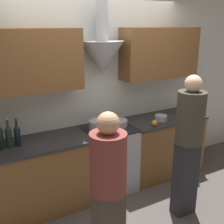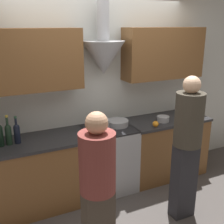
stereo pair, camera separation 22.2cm
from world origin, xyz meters
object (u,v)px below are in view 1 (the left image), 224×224
object	(u,v)px
stove_range	(108,158)
saucepan	(161,118)
wine_bottle_5	(0,137)
wine_bottle_6	(9,136)
wine_bottle_7	(17,135)
orange_fruit	(154,123)
person_foreground_left	(108,191)
person_foreground_right	(188,141)
stock_pot	(99,125)
mixing_bowl	(116,123)

from	to	relation	value
stove_range	saucepan	xyz separation A→B (m)	(0.80, -0.10, 0.48)
stove_range	wine_bottle_5	xyz separation A→B (m)	(-1.33, 0.01, 0.58)
wine_bottle_5	wine_bottle_6	size ratio (longest dim) A/B	1.00
stove_range	wine_bottle_7	xyz separation A→B (m)	(-1.15, 0.01, 0.57)
wine_bottle_6	orange_fruit	size ratio (longest dim) A/B	4.25
saucepan	person_foreground_left	distance (m)	1.88
wine_bottle_7	saucepan	bearing A→B (deg)	-3.09
saucepan	person_foreground_right	distance (m)	0.86
person_foreground_right	stock_pot	bearing A→B (deg)	127.40
wine_bottle_7	orange_fruit	world-z (taller)	wine_bottle_7
wine_bottle_5	stock_pot	bearing A→B (deg)	-1.57
wine_bottle_6	person_foreground_left	world-z (taller)	person_foreground_left
person_foreground_right	stove_range	bearing A→B (deg)	120.27
wine_bottle_5	orange_fruit	world-z (taller)	wine_bottle_5
stove_range	person_foreground_right	xyz separation A→B (m)	(0.53, -0.91, 0.49)
wine_bottle_6	saucepan	distance (m)	2.04
wine_bottle_7	orange_fruit	bearing A→B (deg)	-7.88
mixing_bowl	person_foreground_left	bearing A→B (deg)	-122.66
stove_range	wine_bottle_5	world-z (taller)	wine_bottle_5
stock_pot	wine_bottle_5	bearing A→B (deg)	178.43
wine_bottle_6	orange_fruit	world-z (taller)	wine_bottle_6
wine_bottle_7	person_foreground_left	bearing A→B (deg)	-69.92
wine_bottle_5	stove_range	bearing A→B (deg)	-0.23
wine_bottle_5	mixing_bowl	xyz separation A→B (m)	(1.48, 0.03, -0.10)
person_foreground_right	wine_bottle_6	bearing A→B (deg)	152.43
orange_fruit	person_foreground_right	world-z (taller)	person_foreground_right
orange_fruit	person_foreground_left	xyz separation A→B (m)	(-1.26, -1.03, -0.06)
wine_bottle_5	mixing_bowl	size ratio (longest dim) A/B	1.17
mixing_bowl	person_foreground_left	size ratio (longest dim) A/B	0.19
wine_bottle_5	wine_bottle_6	world-z (taller)	wine_bottle_6
wine_bottle_5	person_foreground_right	size ratio (longest dim) A/B	0.21
mixing_bowl	orange_fruit	world-z (taller)	orange_fruit
stove_range	orange_fruit	distance (m)	0.79
stock_pot	person_foreground_right	size ratio (longest dim) A/B	0.16
orange_fruit	wine_bottle_6	bearing A→B (deg)	172.47
wine_bottle_7	person_foreground_right	xyz separation A→B (m)	(1.68, -0.92, -0.08)
wine_bottle_5	orange_fruit	distance (m)	1.93
wine_bottle_6	wine_bottle_5	bearing A→B (deg)	-176.59
stock_pot	orange_fruit	size ratio (longest dim) A/B	3.20
orange_fruit	mixing_bowl	bearing A→B (deg)	148.94
stock_pot	mixing_bowl	world-z (taller)	stock_pot
stock_pot	mixing_bowl	distance (m)	0.30
wine_bottle_7	person_foreground_left	size ratio (longest dim) A/B	0.21
mixing_bowl	person_foreground_left	world-z (taller)	person_foreground_left
stock_pot	wine_bottle_6	bearing A→B (deg)	178.00
stock_pot	saucepan	size ratio (longest dim) A/B	1.54
orange_fruit	saucepan	xyz separation A→B (m)	(0.21, 0.13, -0.00)
stock_pot	stove_range	bearing A→B (deg)	10.60
wine_bottle_5	wine_bottle_7	xyz separation A→B (m)	(0.19, 0.00, -0.01)
wine_bottle_5	wine_bottle_6	xyz separation A→B (m)	(0.09, 0.01, -0.01)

